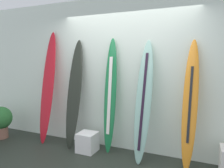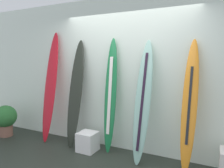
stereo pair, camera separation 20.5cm
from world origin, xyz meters
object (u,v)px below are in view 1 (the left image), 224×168
Objects in this scene: surfboard_emerald at (110,96)px; surfboard_sunset at (190,104)px; surfboard_seafoam at (143,102)px; display_block_center at (87,142)px; potted_plant at (1,120)px; surfboard_crimson at (48,87)px; surfboard_charcoal at (74,94)px.

surfboard_sunset is at bearing -2.53° from surfboard_emerald.
surfboard_seafoam reaches higher than surfboard_sunset.
potted_plant is at bearing -175.63° from display_block_center.
display_block_center is at bearing 4.37° from potted_plant.
surfboard_seafoam is at bearing -0.93° from surfboard_crimson.
surfboard_charcoal is at bearing 158.50° from display_block_center.
surfboard_emerald is 5.92× the size of display_block_center.
potted_plant is (-2.39, -0.36, -0.62)m from surfboard_emerald.
potted_plant is (-1.67, -0.30, -0.62)m from surfboard_charcoal.
potted_plant is at bearing -164.57° from surfboard_crimson.
surfboard_crimson is 1.08× the size of surfboard_emerald.
surfboard_sunset is at bearing 0.22° from surfboard_crimson.
surfboard_charcoal is (0.62, 0.01, -0.10)m from surfboard_crimson.
surfboard_emerald reaches higher than surfboard_sunset.
surfboard_charcoal is at bearing 10.16° from potted_plant.
surfboard_crimson is 1.30m from potted_plant.
display_block_center is (-1.01, -0.10, -0.81)m from surfboard_seafoam.
surfboard_sunset is 3.81m from potted_plant.
surfboard_sunset is at bearing 4.56° from potted_plant.
surfboard_seafoam reaches higher than display_block_center.
surfboard_sunset reaches higher than potted_plant.
surfboard_crimson is at bearing 15.43° from potted_plant.
surfboard_seafoam is 0.72m from surfboard_sunset.
display_block_center is 2.05m from potted_plant.
surfboard_emerald is at bearing 177.47° from surfboard_sunset.
surfboard_charcoal is 1.00× the size of surfboard_emerald.
surfboard_emerald is 1.03× the size of surfboard_seafoam.
surfboard_crimson is at bearing -177.00° from surfboard_emerald.
surfboard_crimson reaches higher than surfboard_sunset.
surfboard_sunset reaches higher than display_block_center.
surfboard_emerald is at bearing 170.91° from surfboard_seafoam.
surfboard_seafoam is 2.95× the size of potted_plant.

